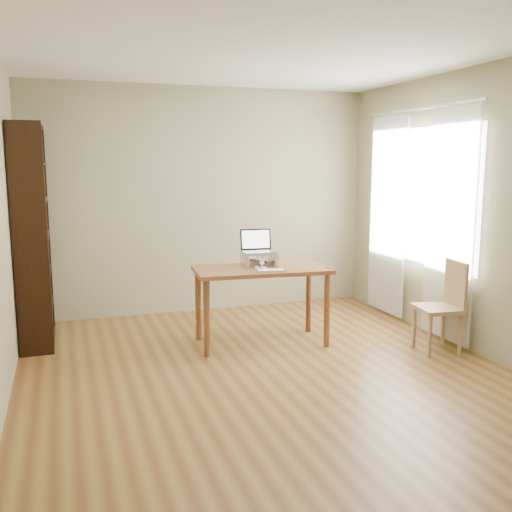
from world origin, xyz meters
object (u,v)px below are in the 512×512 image
Objects in this scene: laptop at (257,246)px; cat at (254,260)px; bookshelf at (33,236)px; desk at (261,279)px; chair at (444,303)px; keyboard at (271,271)px.

cat is (-0.04, -0.02, -0.13)m from laptop.
bookshelf is 2.22m from desk.
cat is at bearing -17.41° from bookshelf.
desk is 2.77× the size of cat.
bookshelf is 2.48× the size of chair.
bookshelf reaches higher than laptop.
keyboard is 0.34m from cat.
bookshelf reaches higher than desk.
keyboard is at bearing 168.97° from chair.
bookshelf is 2.13m from cat.
keyboard reaches higher than desk.
desk is 4.12× the size of laptop.
bookshelf is 7.40× the size of keyboard.
bookshelf is 2.30m from keyboard.
cat is at bearing 113.02° from desk.
laptop is at bearing 94.57° from desk.
bookshelf is at bearing 165.19° from chair.
cat reaches higher than chair.
keyboard is 0.33× the size of chair.
chair is (1.58, -0.85, -0.36)m from cat.
bookshelf is at bearing 168.04° from laptop.
chair is (3.60, -1.48, -0.60)m from bookshelf.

